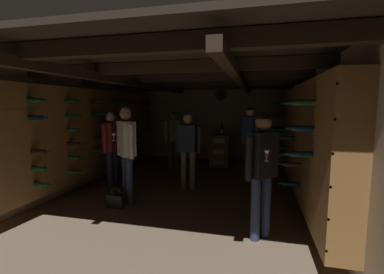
# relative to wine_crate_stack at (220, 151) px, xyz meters

# --- Properties ---
(ground_plane) EXTENTS (8.40, 8.40, 0.00)m
(ground_plane) POSITION_rel_wine_crate_stack_xyz_m (-0.34, -2.21, -0.45)
(ground_plane) COLOR #7A6651
(room_shell) EXTENTS (4.72, 6.52, 2.41)m
(room_shell) POSITION_rel_wine_crate_stack_xyz_m (-0.35, -1.94, 0.97)
(room_shell) COLOR tan
(room_shell) RESTS_ON ground_plane
(wine_crate_stack) EXTENTS (0.52, 0.35, 0.90)m
(wine_crate_stack) POSITION_rel_wine_crate_stack_xyz_m (0.00, 0.00, 0.00)
(wine_crate_stack) COLOR brown
(wine_crate_stack) RESTS_ON ground_plane
(display_bottle) EXTENTS (0.08, 0.08, 0.35)m
(display_bottle) POSITION_rel_wine_crate_stack_xyz_m (0.06, 0.02, 0.59)
(display_bottle) COLOR #0F2838
(display_bottle) RESTS_ON wine_crate_stack
(person_host_center) EXTENTS (0.54, 0.23, 1.55)m
(person_host_center) POSITION_rel_wine_crate_stack_xyz_m (-0.36, -2.12, 0.47)
(person_host_center) COLOR brown
(person_host_center) RESTS_ON ground_plane
(person_guest_far_right) EXTENTS (0.39, 0.43, 1.69)m
(person_guest_far_right) POSITION_rel_wine_crate_stack_xyz_m (0.85, -1.18, 0.57)
(person_guest_far_right) COLOR #232D4C
(person_guest_far_right) RESTS_ON ground_plane
(person_guest_far_left) EXTENTS (0.40, 0.45, 1.55)m
(person_guest_far_left) POSITION_rel_wine_crate_stack_xyz_m (-1.17, -0.55, 0.48)
(person_guest_far_left) COLOR #4C473D
(person_guest_far_left) RESTS_ON ground_plane
(person_guest_mid_left) EXTENTS (0.33, 0.54, 1.59)m
(person_guest_mid_left) POSITION_rel_wine_crate_stack_xyz_m (-1.90, -2.47, 0.50)
(person_guest_mid_left) COLOR #232D4C
(person_guest_mid_left) RESTS_ON ground_plane
(person_guest_near_left) EXTENTS (0.45, 0.39, 1.69)m
(person_guest_near_left) POSITION_rel_wine_crate_stack_xyz_m (-1.18, -3.18, 0.57)
(person_guest_near_left) COLOR #232D4C
(person_guest_near_left) RESTS_ON ground_plane
(person_guest_near_right) EXTENTS (0.40, 0.45, 1.63)m
(person_guest_near_right) POSITION_rel_wine_crate_stack_xyz_m (1.08, -3.91, 0.53)
(person_guest_near_right) COLOR #232D4C
(person_guest_near_right) RESTS_ON ground_plane
(handbag) EXTENTS (0.28, 0.12, 0.35)m
(handbag) POSITION_rel_wine_crate_stack_xyz_m (-1.28, -3.43, -0.33)
(handbag) COLOR black
(handbag) RESTS_ON ground_plane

